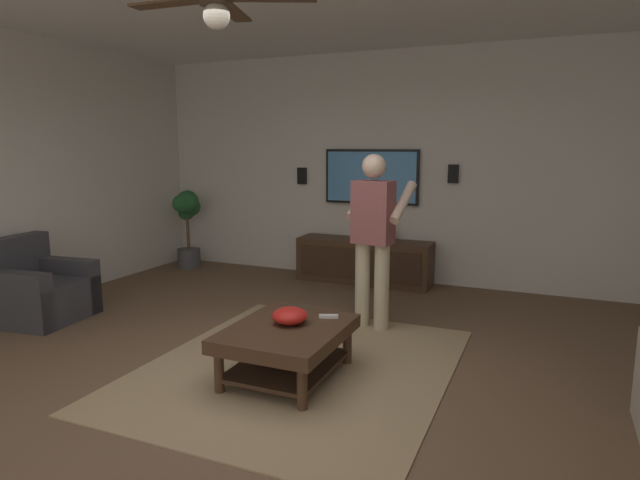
# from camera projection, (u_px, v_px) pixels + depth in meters

# --- Properties ---
(ground_plane) EXTENTS (8.28, 8.28, 0.00)m
(ground_plane) POSITION_uv_depth(u_px,v_px,m) (265.00, 387.00, 3.89)
(ground_plane) COLOR brown
(wall_back_tv) EXTENTS (0.10, 6.89, 2.88)m
(wall_back_tv) POSITION_uv_depth(u_px,v_px,m) (398.00, 168.00, 6.81)
(wall_back_tv) COLOR silver
(wall_back_tv) RESTS_ON ground
(area_rug) EXTENTS (2.69, 2.26, 0.01)m
(area_rug) POSITION_uv_depth(u_px,v_px,m) (299.00, 367.00, 4.23)
(area_rug) COLOR #9E8460
(area_rug) RESTS_ON ground
(armchair) EXTENTS (0.88, 0.89, 0.82)m
(armchair) POSITION_uv_depth(u_px,v_px,m) (37.00, 292.00, 5.38)
(armchair) COLOR #38383D
(armchair) RESTS_ON ground
(coffee_table) EXTENTS (1.00, 0.80, 0.40)m
(coffee_table) POSITION_uv_depth(u_px,v_px,m) (287.00, 340.00, 4.00)
(coffee_table) COLOR #422B1C
(coffee_table) RESTS_ON ground
(media_console) EXTENTS (0.45, 1.70, 0.55)m
(media_console) POSITION_uv_depth(u_px,v_px,m) (364.00, 261.00, 6.84)
(media_console) COLOR #422B1C
(media_console) RESTS_ON ground
(tv) EXTENTS (0.05, 1.23, 0.69)m
(tv) POSITION_uv_depth(u_px,v_px,m) (371.00, 177.00, 6.87)
(tv) COLOR black
(person_standing) EXTENTS (0.58, 0.59, 1.64)m
(person_standing) POSITION_uv_depth(u_px,v_px,m) (374.00, 231.00, 5.01)
(person_standing) COLOR #C6B793
(person_standing) RESTS_ON ground
(potted_plant_tall) EXTENTS (0.48, 0.39, 1.11)m
(potted_plant_tall) POSITION_uv_depth(u_px,v_px,m) (188.00, 217.00, 7.61)
(potted_plant_tall) COLOR #4C4C51
(potted_plant_tall) RESTS_ON ground
(bowl) EXTENTS (0.27, 0.27, 0.12)m
(bowl) POSITION_uv_depth(u_px,v_px,m) (290.00, 316.00, 4.04)
(bowl) COLOR red
(bowl) RESTS_ON coffee_table
(remote_white) EXTENTS (0.10, 0.16, 0.02)m
(remote_white) POSITION_uv_depth(u_px,v_px,m) (329.00, 316.00, 4.18)
(remote_white) COLOR white
(remote_white) RESTS_ON coffee_table
(vase_round) EXTENTS (0.22, 0.22, 0.22)m
(vase_round) POSITION_uv_depth(u_px,v_px,m) (383.00, 232.00, 6.70)
(vase_round) COLOR red
(vase_round) RESTS_ON media_console
(wall_speaker_left) EXTENTS (0.06, 0.12, 0.22)m
(wall_speaker_left) POSITION_uv_depth(u_px,v_px,m) (453.00, 174.00, 6.48)
(wall_speaker_left) COLOR black
(wall_speaker_right) EXTENTS (0.06, 0.12, 0.22)m
(wall_speaker_right) POSITION_uv_depth(u_px,v_px,m) (302.00, 176.00, 7.27)
(wall_speaker_right) COLOR black
(ceiling_fan) EXTENTS (1.18, 1.17, 0.46)m
(ceiling_fan) POSITION_uv_depth(u_px,v_px,m) (216.00, 3.00, 3.20)
(ceiling_fan) COLOR #4C3828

